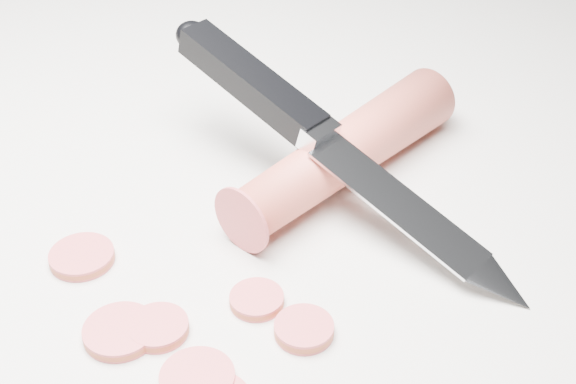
% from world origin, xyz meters
% --- Properties ---
extents(ground, '(2.40, 2.40, 0.00)m').
position_xyz_m(ground, '(0.00, 0.00, 0.00)').
color(ground, beige).
rests_on(ground, ground).
extents(carrot, '(0.10, 0.19, 0.04)m').
position_xyz_m(carrot, '(0.04, 0.11, 0.02)').
color(carrot, '#C84738').
rests_on(carrot, ground).
extents(carrot_slice_0, '(0.04, 0.04, 0.01)m').
position_xyz_m(carrot_slice_0, '(-0.08, -0.02, 0.00)').
color(carrot_slice_0, '#C54246').
rests_on(carrot_slice_0, ground).
extents(carrot_slice_1, '(0.03, 0.03, 0.01)m').
position_xyz_m(carrot_slice_1, '(0.03, -0.02, 0.00)').
color(carrot_slice_1, '#C54246').
rests_on(carrot_slice_1, ground).
extents(carrot_slice_3, '(0.04, 0.04, 0.01)m').
position_xyz_m(carrot_slice_3, '(0.03, -0.08, 0.00)').
color(carrot_slice_3, '#C54246').
rests_on(carrot_slice_3, ground).
extents(carrot_slice_4, '(0.03, 0.03, 0.01)m').
position_xyz_m(carrot_slice_4, '(0.06, -0.03, 0.00)').
color(carrot_slice_4, '#C54246').
rests_on(carrot_slice_4, ground).
extents(carrot_slice_5, '(0.03, 0.03, 0.01)m').
position_xyz_m(carrot_slice_5, '(-0.01, -0.05, 0.00)').
color(carrot_slice_5, '#C54246').
rests_on(carrot_slice_5, ground).
extents(carrot_slice_7, '(0.04, 0.04, 0.01)m').
position_xyz_m(carrot_slice_7, '(-0.03, -0.06, 0.00)').
color(carrot_slice_7, '#C54246').
rests_on(carrot_slice_7, ground).
extents(kitchen_knife, '(0.27, 0.12, 0.09)m').
position_xyz_m(kitchen_knife, '(0.04, 0.08, 0.04)').
color(kitchen_knife, silver).
rests_on(kitchen_knife, ground).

